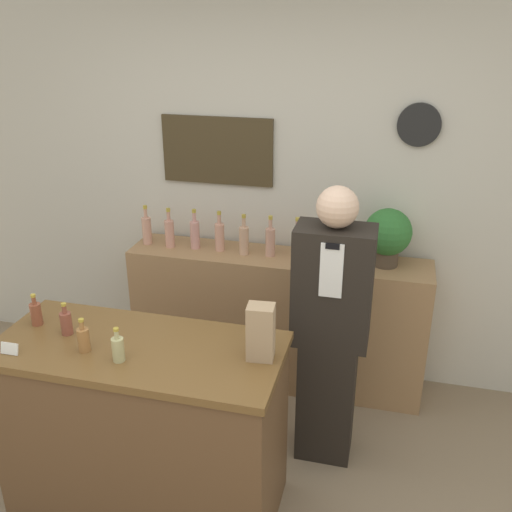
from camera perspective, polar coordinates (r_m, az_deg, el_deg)
name	(u,v)px	position (r m, az deg, el deg)	size (l,w,h in m)	color
back_wall	(277,188)	(3.89, 2.13, 6.83)	(5.20, 0.09, 2.70)	beige
back_shelf	(277,319)	(3.99, 2.07, -6.36)	(2.02, 0.39, 0.96)	#9E754C
display_counter	(145,427)	(3.11, -11.06, -16.45)	(1.41, 0.63, 0.98)	brown
shopkeeper	(330,331)	(3.20, 7.43, -7.49)	(0.42, 0.26, 1.66)	black
potted_plant	(388,234)	(3.66, 13.04, 2.13)	(0.30, 0.30, 0.37)	#4C3D2D
paper_bag	(261,332)	(2.61, 0.47, -7.63)	(0.13, 0.11, 0.27)	tan
price_card_left	(9,349)	(2.93, -23.43, -8.50)	(0.09, 0.02, 0.06)	white
counter_bottle_0	(36,313)	(3.12, -21.14, -5.35)	(0.06, 0.06, 0.17)	brown
counter_bottle_1	(66,322)	(2.98, -18.46, -6.32)	(0.06, 0.06, 0.17)	brown
counter_bottle_2	(84,339)	(2.82, -16.86, -7.93)	(0.06, 0.06, 0.17)	#A16C3B
counter_bottle_3	(118,348)	(2.70, -13.63, -8.98)	(0.06, 0.06, 0.17)	tan
shelf_bottle_0	(147,229)	(4.02, -10.87, 2.62)	(0.06, 0.06, 0.28)	tan
shelf_bottle_1	(170,233)	(3.94, -8.64, 2.34)	(0.06, 0.06, 0.28)	tan
shelf_bottle_2	(195,234)	(3.90, -6.13, 2.24)	(0.06, 0.06, 0.28)	tan
shelf_bottle_3	(220,236)	(3.84, -3.66, 2.02)	(0.06, 0.06, 0.28)	tan
shelf_bottle_4	(244,239)	(3.78, -1.21, 1.67)	(0.06, 0.06, 0.28)	tan
shelf_bottle_5	(270,241)	(3.75, 1.44, 1.52)	(0.06, 0.06, 0.28)	tan
shelf_bottle_6	(297,243)	(3.73, 4.10, 1.32)	(0.06, 0.06, 0.28)	tan
shelf_bottle_7	(323,247)	(3.68, 6.73, 0.93)	(0.06, 0.06, 0.28)	tan
shelf_bottle_8	(351,248)	(3.69, 9.49, 0.83)	(0.06, 0.06, 0.28)	tan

